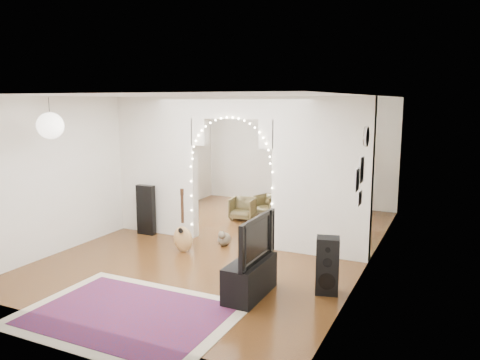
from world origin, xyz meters
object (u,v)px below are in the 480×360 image
at_px(dining_chair_left, 268,205).
at_px(dining_chair_right, 243,208).
at_px(media_console, 250,278).
at_px(dining_table, 322,185).
at_px(acoustic_guitar, 183,229).
at_px(floor_speaker, 327,266).
at_px(bookcase, 319,175).

distance_m(dining_chair_left, dining_chair_right, 0.74).
bearing_deg(media_console, dining_table, 94.83).
relative_size(media_console, dining_table, 0.77).
relative_size(dining_table, dining_chair_left, 2.51).
bearing_deg(acoustic_guitar, dining_chair_left, 91.44).
bearing_deg(floor_speaker, bookcase, 92.97).
bearing_deg(dining_chair_left, dining_chair_right, -100.04).
xyz_separation_m(dining_table, dining_chair_right, (-1.45, -1.31, -0.44)).
xyz_separation_m(floor_speaker, media_console, (-0.92, -0.53, -0.14)).
relative_size(dining_table, dining_chair_right, 2.40).
bearing_deg(acoustic_guitar, bookcase, 82.36).
bearing_deg(dining_table, dining_chair_right, -145.18).
height_order(floor_speaker, media_console, floor_speaker).
xyz_separation_m(acoustic_guitar, dining_chair_left, (0.34, 3.18, -0.18)).
height_order(acoustic_guitar, media_console, acoustic_guitar).
bearing_deg(media_console, dining_chair_right, 116.55).
height_order(media_console, bookcase, bookcase).
height_order(dining_table, dining_chair_left, dining_table).
bearing_deg(bookcase, media_console, -80.95).
bearing_deg(dining_table, media_console, -92.92).
bearing_deg(bookcase, dining_chair_right, -120.46).
height_order(acoustic_guitar, dining_chair_right, acoustic_guitar).
relative_size(media_console, dining_chair_left, 1.94).
distance_m(bookcase, dining_chair_right, 2.29).
height_order(acoustic_guitar, dining_table, acoustic_guitar).
bearing_deg(bookcase, floor_speaker, -70.34).
relative_size(bookcase, dining_chair_left, 3.21).
distance_m(media_console, bookcase, 5.67).
distance_m(dining_table, dining_chair_left, 1.35).
bearing_deg(media_console, floor_speaker, 30.34).
height_order(dining_chair_left, dining_chair_right, dining_chair_right).
bearing_deg(floor_speaker, dining_chair_left, 107.77).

